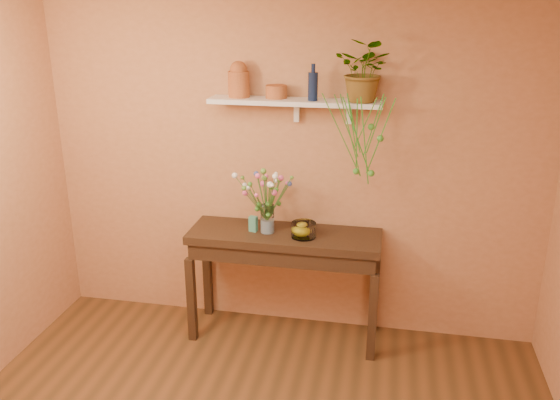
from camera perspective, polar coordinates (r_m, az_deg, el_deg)
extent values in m
cube|color=tan|center=(4.61, 1.08, 2.99)|extent=(4.00, 0.04, 2.70)
cube|color=#372516|center=(4.52, 0.45, -3.64)|extent=(1.50, 0.48, 0.06)
cube|color=#372516|center=(4.56, 0.45, -4.76)|extent=(1.44, 0.45, 0.13)
cube|color=#372516|center=(4.74, -8.75, -9.72)|extent=(0.06, 0.06, 0.72)
cube|color=#372516|center=(4.51, 9.15, -11.43)|extent=(0.06, 0.06, 0.72)
cube|color=#372516|center=(5.09, -7.18, -7.51)|extent=(0.06, 0.06, 0.72)
cube|color=#372516|center=(4.87, 9.36, -8.94)|extent=(0.06, 0.06, 0.72)
cube|color=white|center=(4.35, 1.48, 9.71)|extent=(1.30, 0.24, 0.04)
cube|color=white|center=(4.45, 1.68, 8.73)|extent=(0.04, 0.05, 0.15)
cube|color=white|center=(4.41, 6.87, 8.49)|extent=(0.04, 0.05, 0.15)
cylinder|color=#AC5C2B|center=(4.44, -4.10, 11.36)|extent=(0.18, 0.18, 0.19)
sphere|color=#AC5C2B|center=(4.43, -4.14, 12.76)|extent=(0.13, 0.13, 0.13)
cylinder|color=#AC5C2B|center=(4.39, -0.38, 10.68)|extent=(0.20, 0.20, 0.10)
cylinder|color=#0E1A39|center=(4.28, 3.28, 11.16)|extent=(0.07, 0.07, 0.20)
cylinder|color=#0E1A39|center=(4.26, 3.31, 12.93)|extent=(0.03, 0.03, 0.06)
imported|color=#3B8228|center=(4.24, 8.47, 12.56)|extent=(0.50, 0.48, 0.45)
cylinder|color=#3B8228|center=(4.18, 6.61, 7.22)|extent=(0.18, 0.17, 0.48)
cylinder|color=green|center=(4.19, 7.31, 7.52)|extent=(0.11, 0.07, 0.44)
cylinder|color=green|center=(4.15, 8.38, 5.67)|extent=(0.08, 0.20, 0.68)
cylinder|color=#3B8228|center=(4.18, 7.00, 6.32)|extent=(0.17, 0.06, 0.61)
cylinder|color=green|center=(4.20, 9.24, 7.29)|extent=(0.13, 0.03, 0.46)
cylinder|color=green|center=(4.10, 7.61, 6.20)|extent=(0.01, 0.27, 0.58)
cylinder|color=#3B8228|center=(4.19, 6.12, 6.36)|extent=(0.30, 0.06, 0.61)
cylinder|color=green|center=(4.20, 7.10, 7.84)|extent=(0.08, 0.07, 0.40)
cylinder|color=green|center=(4.14, 7.60, 6.24)|extent=(0.20, 0.24, 0.60)
cylinder|color=#3B8228|center=(4.10, 8.46, 7.52)|extent=(0.16, 0.18, 0.40)
cylinder|color=green|center=(4.13, 9.91, 6.12)|extent=(0.18, 0.21, 0.60)
cylinder|color=green|center=(4.11, 9.47, 7.23)|extent=(0.12, 0.17, 0.44)
sphere|color=#3B8228|center=(4.20, 9.02, 2.63)|extent=(0.05, 0.05, 0.05)
sphere|color=#3B8228|center=(4.27, 7.55, 2.83)|extent=(0.05, 0.05, 0.05)
sphere|color=#3B8228|center=(4.16, 9.02, 7.17)|extent=(0.05, 0.05, 0.05)
sphere|color=#3B8228|center=(4.14, 9.90, 6.02)|extent=(0.05, 0.05, 0.05)
cylinder|color=white|center=(4.48, -1.27, -1.87)|extent=(0.11, 0.11, 0.22)
cylinder|color=silver|center=(4.50, -1.26, -2.56)|extent=(0.10, 0.10, 0.11)
cylinder|color=#386B28|center=(4.38, -1.46, 0.43)|extent=(0.02, 0.09, 0.42)
sphere|color=olive|center=(4.28, -1.66, 2.89)|extent=(0.05, 0.05, 0.05)
cylinder|color=#386B28|center=(4.35, -1.14, -0.24)|extent=(0.06, 0.15, 0.33)
sphere|color=white|center=(4.23, -1.00, 1.54)|extent=(0.05, 0.05, 0.05)
cylinder|color=#386B28|center=(4.32, -1.04, -0.28)|extent=(0.08, 0.21, 0.35)
sphere|color=white|center=(4.16, -0.80, 1.48)|extent=(0.03, 0.03, 0.03)
cylinder|color=#386B28|center=(4.36, -0.89, 0.16)|extent=(0.09, 0.11, 0.39)
sphere|color=white|center=(4.24, -0.49, 2.36)|extent=(0.04, 0.04, 0.04)
cylinder|color=#386B28|center=(4.41, -0.92, -0.61)|extent=(0.07, 0.06, 0.24)
sphere|color=#E65490|center=(4.34, -0.56, 0.73)|extent=(0.05, 0.05, 0.05)
cylinder|color=#386B28|center=(4.42, -0.82, -0.47)|extent=(0.08, 0.03, 0.26)
sphere|color=#3B8228|center=(4.36, -0.37, 1.01)|extent=(0.04, 0.04, 0.04)
cylinder|color=#386B28|center=(4.36, -0.08, 0.11)|extent=(0.21, 0.08, 0.38)
sphere|color=olive|center=(4.25, 1.18, 2.24)|extent=(0.03, 0.03, 0.03)
cylinder|color=#386B28|center=(4.39, -0.60, 0.10)|extent=(0.12, 0.04, 0.36)
sphere|color=#E65490|center=(4.31, 0.09, 2.19)|extent=(0.04, 0.04, 0.04)
cylinder|color=#386B28|center=(4.44, -0.29, -0.12)|extent=(0.15, 0.06, 0.29)
sphere|color=#E65490|center=(4.41, 0.71, 1.69)|extent=(0.03, 0.03, 0.03)
cylinder|color=#386B28|center=(4.43, -0.17, -0.17)|extent=(0.17, 0.04, 0.29)
sphere|color=#3F56AC|center=(4.39, 0.96, 1.62)|extent=(0.04, 0.04, 0.04)
cylinder|color=#386B28|center=(4.44, -0.66, 0.06)|extent=(0.09, 0.05, 0.32)
sphere|color=olive|center=(4.40, -0.05, 2.07)|extent=(0.05, 0.05, 0.05)
cylinder|color=#386B28|center=(4.47, -0.65, 0.12)|extent=(0.08, 0.10, 0.31)
sphere|color=white|center=(4.46, -0.04, 2.16)|extent=(0.03, 0.03, 0.03)
cylinder|color=#386B28|center=(4.48, -0.83, 0.36)|extent=(0.05, 0.13, 0.34)
sphere|color=white|center=(4.48, -0.40, 2.63)|extent=(0.03, 0.03, 0.03)
cylinder|color=#386B28|center=(4.48, -0.83, 0.03)|extent=(0.05, 0.11, 0.29)
sphere|color=white|center=(4.48, -0.39, 1.97)|extent=(0.04, 0.04, 0.04)
cylinder|color=#386B28|center=(4.48, -1.16, -0.15)|extent=(0.01, 0.10, 0.26)
sphere|color=#E65490|center=(4.49, -1.06, 1.61)|extent=(0.03, 0.03, 0.03)
cylinder|color=#386B28|center=(4.49, -1.08, -0.32)|extent=(0.02, 0.10, 0.23)
sphere|color=#3B8228|center=(4.49, -0.89, 1.26)|extent=(0.04, 0.04, 0.04)
cylinder|color=#386B28|center=(4.46, -1.40, 0.13)|extent=(0.04, 0.06, 0.32)
sphere|color=olive|center=(4.44, -1.54, 2.19)|extent=(0.05, 0.05, 0.05)
cylinder|color=#386B28|center=(4.46, -1.32, 0.21)|extent=(0.03, 0.07, 0.33)
sphere|color=#E65490|center=(4.44, -1.38, 2.35)|extent=(0.04, 0.04, 0.04)
cylinder|color=#386B28|center=(4.47, -1.49, -0.14)|extent=(0.05, 0.08, 0.27)
sphere|color=#E65490|center=(4.47, -1.71, 1.63)|extent=(0.05, 0.05, 0.05)
cylinder|color=#386B28|center=(4.50, -1.83, 0.37)|extent=(0.12, 0.13, 0.33)
sphere|color=#3F56AC|center=(4.52, -2.38, 2.63)|extent=(0.04, 0.04, 0.04)
cylinder|color=#386B28|center=(4.49, -2.50, 0.16)|extent=(0.22, 0.09, 0.31)
sphere|color=olive|center=(4.50, -3.74, 2.22)|extent=(0.03, 0.03, 0.03)
cylinder|color=#386B28|center=(4.46, -2.22, -0.36)|extent=(0.16, 0.02, 0.25)
sphere|color=white|center=(4.44, -3.18, 1.21)|extent=(0.04, 0.04, 0.04)
cylinder|color=#386B28|center=(4.47, -2.40, -0.21)|extent=(0.19, 0.04, 0.26)
sphere|color=white|center=(4.47, -3.53, 1.50)|extent=(0.04, 0.04, 0.04)
cylinder|color=#386B28|center=(4.42, -2.86, 0.24)|extent=(0.24, 0.06, 0.36)
sphere|color=white|center=(4.37, -4.50, 2.44)|extent=(0.05, 0.05, 0.05)
cylinder|color=#386B28|center=(4.43, -2.36, -0.61)|extent=(0.16, 0.08, 0.23)
sphere|color=#E65490|center=(4.38, -3.48, 0.72)|extent=(0.05, 0.05, 0.05)
cylinder|color=#386B28|center=(4.38, -2.11, -0.21)|extent=(0.10, 0.14, 0.33)
sphere|color=#3B8228|center=(4.27, -2.99, 1.56)|extent=(0.04, 0.04, 0.04)
cylinder|color=#386B28|center=(4.38, -2.40, -0.40)|extent=(0.14, 0.16, 0.30)
sphere|color=olive|center=(4.28, -3.59, 1.17)|extent=(0.04, 0.04, 0.04)
cylinder|color=#386B28|center=(4.34, -1.73, 0.18)|extent=(0.04, 0.17, 0.40)
sphere|color=#E65490|center=(4.21, -2.23, 2.40)|extent=(0.04, 0.04, 0.04)
cylinder|color=#386B28|center=(4.37, -1.80, -0.75)|extent=(0.05, 0.18, 0.26)
sphere|color=#E65490|center=(4.25, -2.36, 0.48)|extent=(0.03, 0.03, 0.03)
sphere|color=#3B8228|center=(4.38, -1.14, -0.40)|extent=(0.04, 0.04, 0.04)
sphere|color=#3B8228|center=(4.48, -2.22, -0.76)|extent=(0.04, 0.04, 0.04)
sphere|color=#3B8228|center=(4.55, -0.12, -0.36)|extent=(0.04, 0.04, 0.04)
sphere|color=#3B8228|center=(4.42, -1.18, -1.48)|extent=(0.04, 0.04, 0.04)
sphere|color=#3B8228|center=(4.45, -2.07, -0.41)|extent=(0.04, 0.04, 0.04)
sphere|color=#3B8228|center=(4.45, -2.29, -0.91)|extent=(0.04, 0.04, 0.04)
cylinder|color=white|center=(4.42, 2.35, -2.97)|extent=(0.19, 0.19, 0.11)
cylinder|color=white|center=(4.44, 2.34, -3.59)|extent=(0.19, 0.19, 0.01)
sphere|color=#FFF81C|center=(4.44, 2.20, -2.98)|extent=(0.09, 0.09, 0.09)
cube|color=teal|center=(4.52, -2.67, -2.38)|extent=(0.07, 0.06, 0.12)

